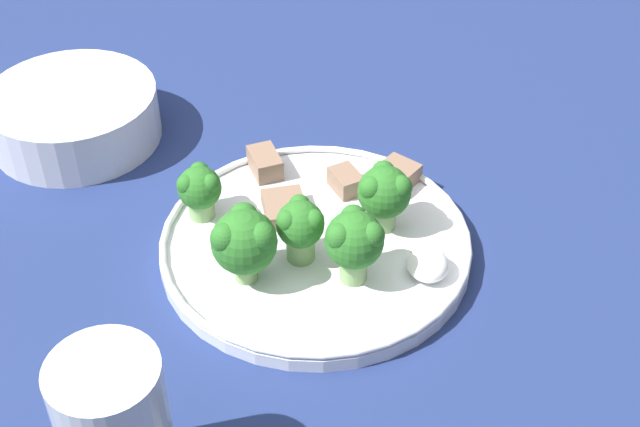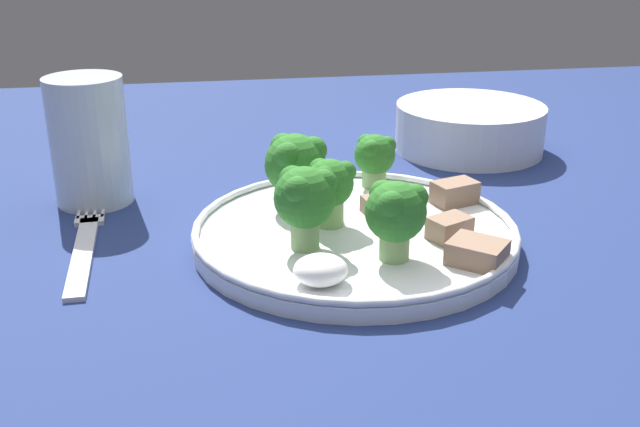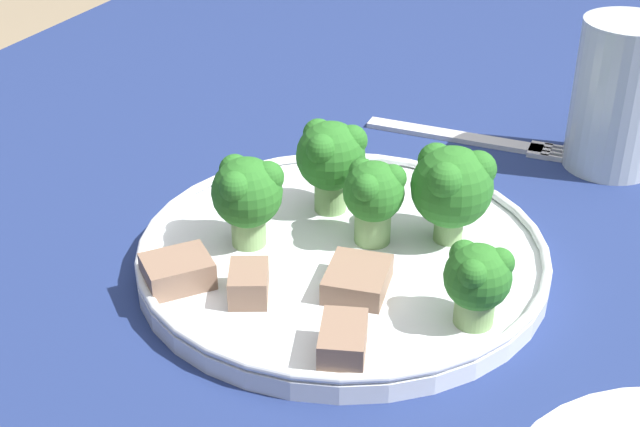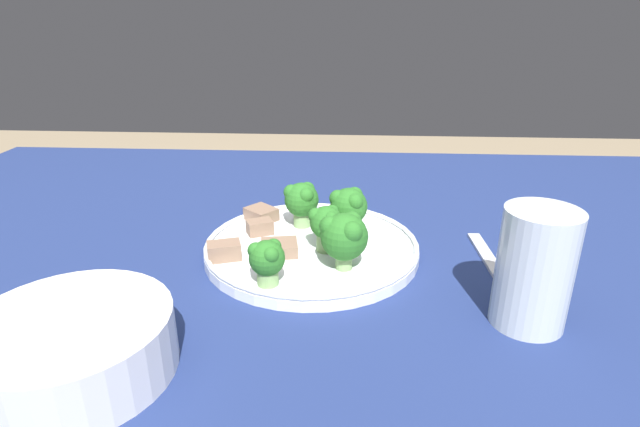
% 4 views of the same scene
% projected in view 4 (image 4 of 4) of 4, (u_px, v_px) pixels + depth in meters
% --- Properties ---
extents(table, '(1.37, 1.10, 0.77)m').
position_uv_depth(table, '(312.00, 355.00, 0.57)').
color(table, navy).
rests_on(table, ground_plane).
extents(dinner_plate, '(0.26, 0.26, 0.02)m').
position_uv_depth(dinner_plate, '(312.00, 247.00, 0.60)').
color(dinner_plate, white).
rests_on(dinner_plate, table).
extents(fork, '(0.03, 0.20, 0.00)m').
position_uv_depth(fork, '(496.00, 271.00, 0.56)').
color(fork, silver).
rests_on(fork, table).
extents(cream_bowl, '(0.16, 0.16, 0.05)m').
position_uv_depth(cream_bowl, '(73.00, 347.00, 0.40)').
color(cream_bowl, silver).
rests_on(cream_bowl, table).
extents(drinking_glass, '(0.07, 0.07, 0.11)m').
position_uv_depth(drinking_glass, '(533.00, 275.00, 0.45)').
color(drinking_glass, silver).
rests_on(drinking_glass, table).
extents(broccoli_floret_near_rim_left, '(0.05, 0.05, 0.06)m').
position_uv_depth(broccoli_floret_near_rim_left, '(344.00, 236.00, 0.53)').
color(broccoli_floret_near_rim_left, '#7FA866').
rests_on(broccoli_floret_near_rim_left, dinner_plate).
extents(broccoli_floret_center_left, '(0.04, 0.04, 0.05)m').
position_uv_depth(broccoli_floret_center_left, '(267.00, 259.00, 0.50)').
color(broccoli_floret_center_left, '#7FA866').
rests_on(broccoli_floret_center_left, dinner_plate).
extents(broccoli_floret_back_left, '(0.05, 0.04, 0.06)m').
position_uv_depth(broccoli_floret_back_left, '(302.00, 200.00, 0.64)').
color(broccoli_floret_back_left, '#7FA866').
rests_on(broccoli_floret_back_left, dinner_plate).
extents(broccoli_floret_front_left, '(0.04, 0.04, 0.05)m').
position_uv_depth(broccoli_floret_front_left, '(326.00, 224.00, 0.58)').
color(broccoli_floret_front_left, '#7FA866').
rests_on(broccoli_floret_front_left, dinner_plate).
extents(broccoli_floret_center_back, '(0.05, 0.05, 0.06)m').
position_uv_depth(broccoli_floret_center_back, '(349.00, 207.00, 0.61)').
color(broccoli_floret_center_back, '#7FA866').
rests_on(broccoli_floret_center_back, dinner_plate).
extents(meat_slice_front_slice, '(0.04, 0.03, 0.02)m').
position_uv_depth(meat_slice_front_slice, '(260.00, 227.00, 0.63)').
color(meat_slice_front_slice, '#846651').
rests_on(meat_slice_front_slice, dinner_plate).
extents(meat_slice_middle_slice, '(0.05, 0.04, 0.01)m').
position_uv_depth(meat_slice_middle_slice, '(279.00, 248.00, 0.58)').
color(meat_slice_middle_slice, '#846651').
rests_on(meat_slice_middle_slice, dinner_plate).
extents(meat_slice_rear_slice, '(0.05, 0.05, 0.02)m').
position_uv_depth(meat_slice_rear_slice, '(261.00, 214.00, 0.67)').
color(meat_slice_rear_slice, '#846651').
rests_on(meat_slice_rear_slice, dinner_plate).
extents(meat_slice_edge_slice, '(0.04, 0.03, 0.02)m').
position_uv_depth(meat_slice_edge_slice, '(224.00, 251.00, 0.56)').
color(meat_slice_edge_slice, '#846651').
rests_on(meat_slice_edge_slice, dinner_plate).
extents(sauce_dollop, '(0.04, 0.03, 0.02)m').
position_uv_depth(sauce_dollop, '(347.00, 211.00, 0.67)').
color(sauce_dollop, white).
rests_on(sauce_dollop, dinner_plate).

